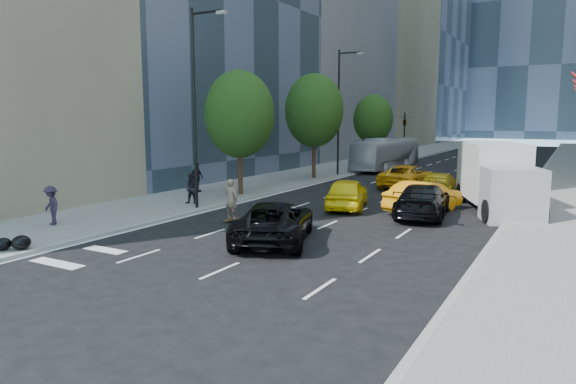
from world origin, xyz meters
The scene contains 22 objects.
ground centered at (0.00, 0.00, 0.00)m, with size 160.00×160.00×0.00m, color black.
sidewalk_left centered at (-9.00, 30.00, 0.07)m, with size 6.00×120.00×0.15m, color slate.
sidewalk_right centered at (10.00, 30.00, 0.07)m, with size 4.00×120.00×0.15m, color slate.
lamp_near centered at (-6.32, 4.00, 5.81)m, with size 2.13×0.22×10.00m.
lamp_far centered at (-6.32, 22.00, 5.81)m, with size 2.13×0.22×10.00m.
tree_near centered at (-7.20, 9.00, 4.97)m, with size 4.20×4.20×7.46m.
tree_mid centered at (-7.20, 19.00, 5.32)m, with size 4.50×4.50×7.99m.
tree_far centered at (-7.20, 32.00, 4.62)m, with size 3.90×3.90×6.92m.
traffic_signal centered at (-6.40, 40.00, 4.23)m, with size 2.48×0.53×5.20m.
skateboarder centered at (-3.20, 2.48, 0.93)m, with size 0.68×0.45×1.87m, color #7F684F.
black_sedan_lincoln centered at (0.50, 0.16, 0.79)m, with size 2.62×5.68×1.58m, color black.
black_sedan_mercedes centered at (4.20, 8.00, 0.81)m, with size 2.27×5.58×1.62m, color black.
taxi_a centered at (0.08, 8.37, 0.82)m, with size 1.93×4.79×1.63m, color yellow.
taxi_b centered at (3.89, 9.35, 0.79)m, with size 1.68×4.82×1.59m, color orange.
taxi_c centered at (0.50, 18.00, 0.78)m, with size 2.59×5.62×1.56m, color orange.
taxi_d centered at (3.26, 15.50, 0.71)m, with size 1.99×4.90×1.42m, color gold.
city_bus centered at (-4.80, 29.12, 1.47)m, with size 2.48×10.58×2.95m, color silver.
box_truck centered at (7.08, 11.30, 1.77)m, with size 5.15×7.70×3.47m.
pedestrian_a centered at (-7.43, 4.74, 0.97)m, with size 0.80×0.62×1.65m, color black.
pedestrian_b centered at (-10.09, 8.43, 1.07)m, with size 1.08×0.45×1.85m, color black.
pedestrian_c centered at (-9.19, -2.51, 1.01)m, with size 1.11×0.64×1.71m, color #281F2F.
garbage_bags centered at (-6.55, -5.96, 0.39)m, with size 1.04×1.01×0.52m.
Camera 1 is at (10.54, -16.57, 4.78)m, focal length 32.00 mm.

